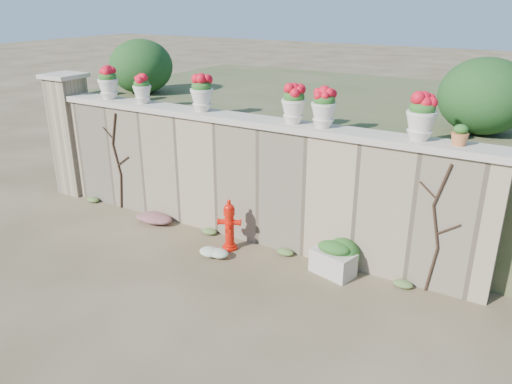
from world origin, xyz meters
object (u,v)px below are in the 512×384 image
Objects in this scene: fire_hydrant at (229,225)px; planter_box at (333,259)px; terracotta_pot at (460,136)px; urn_pot_0 at (108,83)px.

planter_box is (1.77, 0.12, -0.19)m from fire_hydrant.
fire_hydrant is 3.29× the size of terracotta_pot.
fire_hydrant is at bearing -10.78° from urn_pot_0.
terracotta_pot reaches higher than fire_hydrant.
fire_hydrant is 3.71m from terracotta_pot.
planter_box is at bearing -20.04° from fire_hydrant.
terracotta_pot is at bearing -13.56° from fire_hydrant.
urn_pot_0 is 2.25× the size of terracotta_pot.
urn_pot_0 reaches higher than planter_box.
fire_hydrant reaches higher than planter_box.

